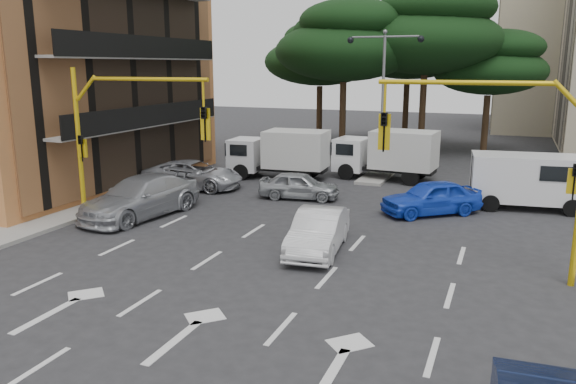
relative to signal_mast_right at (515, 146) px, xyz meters
The scene contains 19 objects.
ground 8.08m from the signal_mast_right, 163.69° to the right, with size 120.00×120.00×0.00m, color #28282B.
median_strip 16.03m from the signal_mast_right, 115.91° to the left, with size 1.40×6.00×0.15m, color gray.
apartment_orange 25.65m from the signal_mast_right, 166.36° to the left, with size 15.19×16.15×13.70m.
pine_left_near 22.98m from the signal_mast_right, 118.29° to the left, with size 9.15×9.15×10.23m.
pine_center 23.13m from the signal_mast_right, 104.66° to the left, with size 9.98×9.98×11.16m.
pine_left_far 27.79m from the signal_mast_right, 119.84° to the left, with size 8.32×8.32×9.30m.
pine_right 24.14m from the signal_mast_right, 94.17° to the left, with size 7.49×7.49×8.37m.
pine_back 28.30m from the signal_mast_right, 106.03° to the left, with size 9.15×9.15×10.23m.
signal_mast_right is the anchor object (origin of this frame).
signal_mast_left 13.61m from the signal_mast_right, behind, with size 5.79×0.37×6.00m.
street_lamp_center 15.65m from the signal_mast_right, 115.91° to the left, with size 4.16×0.36×7.77m.
car_white_hatch 6.63m from the signal_mast_right, behind, with size 1.47×4.21×1.39m, color silver.
car_blue_compact 7.78m from the signal_mast_right, 114.82° to the left, with size 1.68×4.18×1.43m, color blue.
car_silver_wagon 14.43m from the signal_mast_right, behind, with size 2.28×5.62×1.63m, color #A7A9AF.
car_silver_cross_a 16.75m from the signal_mast_right, 154.20° to the left, with size 2.31×5.00×1.39m, color #AFB1B7.
car_silver_cross_b 11.90m from the signal_mast_right, 142.23° to the left, with size 1.49×3.70×1.26m, color #9EA2A6.
van_white 9.43m from the signal_mast_right, 85.16° to the left, with size 2.15×4.75×2.38m, color silver, non-canonical shape.
box_truck_a 16.28m from the signal_mast_right, 136.79° to the left, with size 2.28×5.42×2.67m, color silver, non-canonical shape.
box_truck_b 14.60m from the signal_mast_right, 115.96° to the left, with size 2.30×5.48×2.70m, color white, non-canonical shape.
Camera 1 is at (6.67, -14.79, 6.10)m, focal length 35.00 mm.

